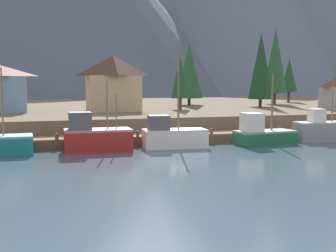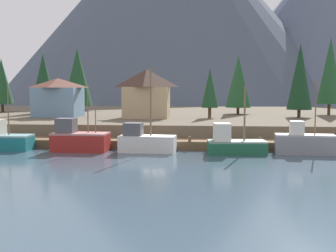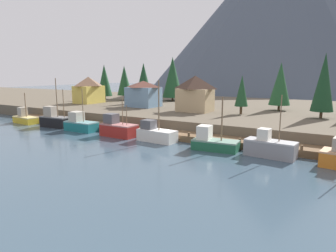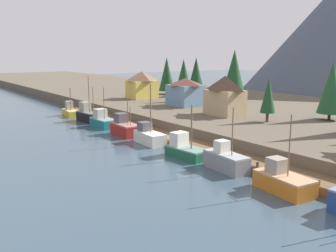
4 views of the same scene
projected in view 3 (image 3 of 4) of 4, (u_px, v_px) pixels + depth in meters
The scene contains 21 objects.
ground_plane at pixel (214, 125), 65.21m from camera, with size 400.00×400.00×1.00m, color #384C5B.
dock at pixel (172, 135), 49.88m from camera, with size 80.00×4.00×1.60m.
shoreline_bank at pixel (233, 111), 75.01m from camera, with size 400.00×56.00×2.50m, color brown.
mountain_west_peak at pixel (284, 11), 157.51m from camera, with size 144.12×144.12×84.99m, color #475160.
fishing_boat_yellow at pixel (25, 118), 64.31m from camera, with size 6.46×3.03×6.49m.
fishing_boat_black at pixel (54, 120), 59.48m from camera, with size 6.42×2.81×9.58m.
fishing_boat_teal at pixel (80, 124), 55.71m from camera, with size 6.30×2.96×7.84m.
fishing_boat_red at pixel (118, 128), 50.98m from camera, with size 6.34×3.13×6.65m.
fishing_boat_white at pixel (156, 134), 47.18m from camera, with size 6.40×2.97×9.49m.
fishing_boat_green at pixel (213, 142), 41.95m from camera, with size 6.50×3.44×7.42m.
fishing_boat_grey at pixel (270, 147), 38.33m from camera, with size 6.43×2.89×7.94m.
house_tan at pixel (195, 93), 63.52m from camera, with size 7.21×5.32×7.53m.
house_yellow at pixel (89, 90), 81.79m from camera, with size 5.71×7.32×7.09m.
house_blue at pixel (144, 94), 72.90m from camera, with size 7.38×6.37×6.23m.
conifer_near_right at pixel (324, 82), 53.56m from camera, with size 3.89×3.89×11.59m.
conifer_mid_left at pixel (104, 80), 93.46m from camera, with size 4.58×4.58×10.69m.
conifer_back_left at pixel (280, 84), 65.16m from camera, with size 4.52×4.52×10.36m.
conifer_back_right at pixel (242, 91), 59.01m from camera, with size 2.59×2.59×7.67m.
conifer_centre at pixel (124, 80), 89.54m from camera, with size 4.37×4.37×10.24m.
conifer_far_left at pixel (144, 81), 81.50m from camera, with size 4.74×4.74×10.75m.
conifer_far_right at pixel (173, 77), 87.87m from camera, with size 5.93×5.93×12.67m.
Camera 3 is at (24.78, -40.15, 10.55)m, focal length 32.27 mm.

